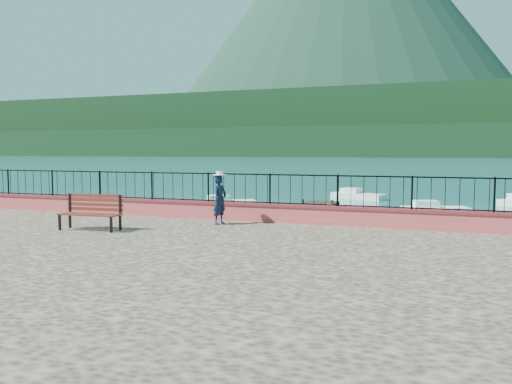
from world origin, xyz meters
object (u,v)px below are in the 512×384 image
Objects in this scene: person at (220,200)px; boat_4 at (358,194)px; boat_3 at (227,201)px; boat_0 at (212,215)px; park_bench at (91,220)px; boat_2 at (435,207)px; boat_1 at (347,214)px.

boat_4 is (1.01, 22.47, -1.57)m from person.
boat_3 is at bearing 33.03° from person.
boat_0 and boat_4 have the same top height.
boat_2 is at bearing 57.74° from park_bench.
park_bench is 10.18m from boat_0.
boat_0 is at bearing 91.30° from park_bench.
boat_1 is 1.17× the size of boat_3.
boat_0 is 6.74m from boat_3.
person is at bearing -67.51° from boat_0.
boat_0 is at bearing -107.55° from boat_3.
boat_1 is 1.19× the size of boat_2.
park_bench reaches higher than boat_4.
park_bench is 0.53× the size of boat_3.
boat_4 is at bearing 110.41° from boat_1.
boat_2 and boat_4 have the same top height.
boat_1 is 1.06× the size of boat_4.
boat_2 is at bearing 62.67° from boat_1.
park_bench is at bearing -114.80° from boat_3.
park_bench reaches higher than boat_0.
boat_3 is (-12.21, -0.62, 0.00)m from boat_2.
boat_3 is at bearing 168.78° from boat_1.
park_bench is at bearing -137.10° from boat_2.
boat_1 is 6.10m from boat_2.
boat_1 and boat_3 have the same top height.
boat_4 is (4.91, 14.73, 0.00)m from boat_0.
person is 0.37× the size of boat_1.
person is 0.43× the size of boat_3.
boat_0 is 6.67m from boat_1.
boat_2 and boat_3 have the same top height.
boat_1 is at bearing 63.57° from park_bench.
person is 0.44× the size of boat_2.
boat_3 is (-5.87, 14.18, -1.57)m from person.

